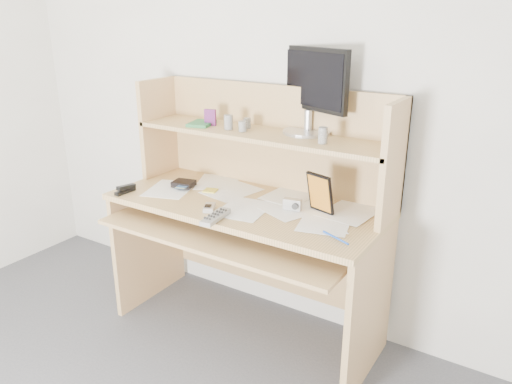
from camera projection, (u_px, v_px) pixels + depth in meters
The scene contains 19 objects.
back_wall at pixel (278, 94), 2.58m from camera, with size 3.60×0.04×2.50m, color silver.
desk at pixel (253, 208), 2.58m from camera, with size 1.40×0.70×1.30m.
paper_clutter at pixel (245, 202), 2.50m from camera, with size 1.32×0.54×0.01m, color white.
keyboard at pixel (245, 224), 2.46m from camera, with size 0.45×0.24×0.03m.
tv_remote at pixel (216, 217), 2.28m from camera, with size 0.06×0.20×0.02m, color gray.
flip_phone at pixel (209, 207), 2.39m from camera, with size 0.05×0.09×0.02m, color #B6B6B8.
stapler at pixel (125, 189), 2.62m from camera, with size 0.03×0.12×0.04m, color black.
wallet at pixel (184, 184), 2.71m from camera, with size 0.11×0.09×0.03m, color black.
sticky_note_pad at pixel (210, 191), 2.65m from camera, with size 0.07×0.07×0.01m, color #FDFA42.
digital_camera at pixel (292, 204), 2.38m from camera, with size 0.09×0.03×0.05m, color #A2A3A5.
game_case at pixel (320, 193), 2.32m from camera, with size 0.14×0.02×0.19m, color black.
blue_pen at pixel (336, 238), 2.08m from camera, with size 0.01×0.01×0.15m, color #1848B8.
card_box at pixel (210, 117), 2.64m from camera, with size 0.06×0.02×0.09m, color #A32715.
shelf_book at pixel (202, 124), 2.66m from camera, with size 0.11×0.16×0.02m, color #327F52.
chip_stack_a at pixel (247, 123), 2.57m from camera, with size 0.04×0.04×0.05m, color black.
chip_stack_b at pixel (228, 122), 2.55m from camera, with size 0.05×0.05×0.07m, color silver.
chip_stack_c at pixel (243, 126), 2.51m from camera, with size 0.04×0.04×0.05m, color black.
chip_stack_d at pixel (323, 135), 2.27m from camera, with size 0.04×0.04×0.08m, color white.
monitor at pixel (310, 88), 2.42m from camera, with size 0.46×0.25×0.41m.
Camera 1 is at (1.29, -0.46, 1.65)m, focal length 35.00 mm.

